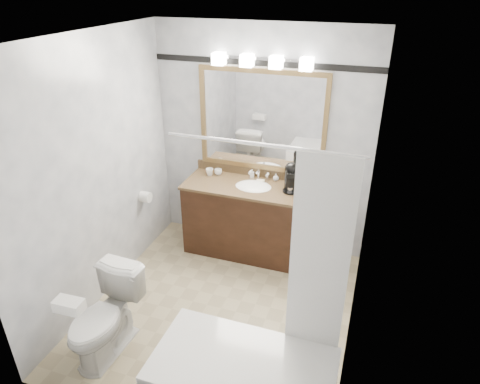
% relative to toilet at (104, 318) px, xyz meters
% --- Properties ---
extents(room, '(2.42, 2.62, 2.52)m').
position_rel_toilet_xyz_m(room, '(0.72, 0.80, 0.88)').
color(room, tan).
rests_on(room, ground).
extents(vanity, '(1.53, 0.58, 0.97)m').
position_rel_toilet_xyz_m(vanity, '(0.72, 1.81, 0.07)').
color(vanity, black).
rests_on(vanity, ground).
extents(mirror, '(1.40, 0.04, 1.10)m').
position_rel_toilet_xyz_m(mirror, '(0.72, 2.08, 1.13)').
color(mirror, olive).
rests_on(mirror, room).
extents(vanity_light_bar, '(1.02, 0.14, 0.12)m').
position_rel_toilet_xyz_m(vanity_light_bar, '(0.72, 2.02, 1.76)').
color(vanity_light_bar, silver).
rests_on(vanity_light_bar, room).
extents(accent_stripe, '(2.40, 0.01, 0.06)m').
position_rel_toilet_xyz_m(accent_stripe, '(0.72, 2.09, 1.73)').
color(accent_stripe, black).
rests_on(accent_stripe, room).
extents(bathtub, '(1.30, 0.75, 1.96)m').
position_rel_toilet_xyz_m(bathtub, '(1.27, -0.10, -0.09)').
color(bathtub, white).
rests_on(bathtub, ground).
extents(tp_roll, '(0.11, 0.12, 0.12)m').
position_rel_toilet_xyz_m(tp_roll, '(-0.42, 1.46, 0.33)').
color(tp_roll, white).
rests_on(tp_roll, room).
extents(toilet, '(0.45, 0.74, 0.74)m').
position_rel_toilet_xyz_m(toilet, '(0.00, 0.00, 0.00)').
color(toilet, white).
rests_on(toilet, ground).
extents(tissue_box, '(0.22, 0.13, 0.09)m').
position_rel_toilet_xyz_m(tissue_box, '(0.00, -0.32, 0.41)').
color(tissue_box, white).
rests_on(tissue_box, toilet).
extents(coffee_maker, '(0.16, 0.20, 0.31)m').
position_rel_toilet_xyz_m(coffee_maker, '(1.12, 1.86, 0.64)').
color(coffee_maker, black).
rests_on(coffee_maker, vanity).
extents(cup_left, '(0.09, 0.09, 0.07)m').
position_rel_toilet_xyz_m(cup_left, '(0.25, 1.97, 0.52)').
color(cup_left, white).
rests_on(cup_left, vanity).
extents(cup_right, '(0.09, 0.09, 0.08)m').
position_rel_toilet_xyz_m(cup_right, '(0.16, 1.92, 0.52)').
color(cup_right, white).
rests_on(cup_right, vanity).
extents(soap_bottle_a, '(0.05, 0.05, 0.10)m').
position_rel_toilet_xyz_m(soap_bottle_a, '(0.64, 2.02, 0.53)').
color(soap_bottle_a, white).
rests_on(soap_bottle_a, vanity).
extents(soap_bottle_b, '(0.08, 0.08, 0.08)m').
position_rel_toilet_xyz_m(soap_bottle_b, '(0.91, 2.03, 0.52)').
color(soap_bottle_b, white).
rests_on(soap_bottle_b, vanity).
extents(soap_bar, '(0.09, 0.06, 0.03)m').
position_rel_toilet_xyz_m(soap_bar, '(0.76, 1.93, 0.49)').
color(soap_bar, beige).
rests_on(soap_bar, vanity).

